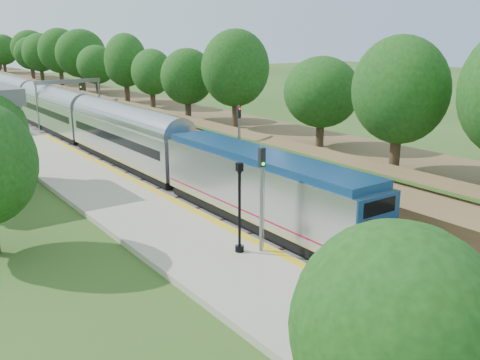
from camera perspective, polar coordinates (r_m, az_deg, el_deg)
ground at (r=26.39m, az=18.42°, el=-12.02°), size 320.00×320.00×0.00m
trackbed at (r=77.28m, az=-19.05°, el=5.79°), size 9.50×170.00×0.28m
platform at (r=34.60m, az=-8.97°, el=-4.42°), size 6.40×68.00×0.38m
yellow_stripe at (r=35.81m, az=-4.91°, el=-3.26°), size 0.55×68.00×0.01m
embankment at (r=79.75m, az=-13.40°, el=7.86°), size 10.64×170.00×11.70m
signal_gantry at (r=72.07m, az=-17.84°, el=9.08°), size 8.40×0.38×6.20m
trees_behind_platform at (r=35.71m, az=-21.27°, el=2.58°), size 7.82×53.32×7.21m
train at (r=79.27m, az=-21.22°, el=7.46°), size 3.07×122.89×4.51m
lamppost_mid at (r=22.64m, az=13.41°, el=-9.86°), size 0.42×0.42×4.29m
lamppost_far at (r=28.43m, az=-0.05°, el=-3.52°), size 0.49×0.49×4.94m
signal_platform at (r=28.14m, az=2.31°, el=-0.82°), size 0.34×0.27×5.81m
signal_farside at (r=45.09m, az=-0.12°, el=5.07°), size 0.32×0.26×5.92m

